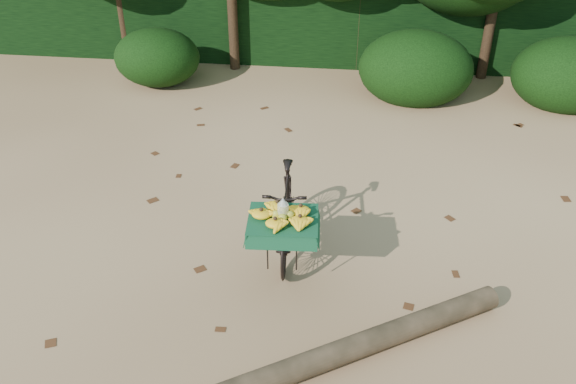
# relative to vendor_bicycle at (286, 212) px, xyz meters

# --- Properties ---
(ground) EXTENTS (80.00, 80.00, 0.00)m
(ground) POSITION_rel_vendor_bicycle_xyz_m (0.16, 0.19, -0.50)
(ground) COLOR tan
(ground) RESTS_ON ground
(vendor_bicycle) EXTENTS (0.74, 1.73, 0.98)m
(vendor_bicycle) POSITION_rel_vendor_bicycle_xyz_m (0.00, 0.00, 0.00)
(vendor_bicycle) COLOR black
(vendor_bicycle) RESTS_ON ground
(fallen_log) EXTENTS (2.80, 1.87, 0.23)m
(fallen_log) POSITION_rel_vendor_bicycle_xyz_m (0.82, -1.53, -0.39)
(fallen_log) COLOR brown
(fallen_log) RESTS_ON ground
(hedge_backdrop) EXTENTS (26.00, 1.80, 1.80)m
(hedge_backdrop) POSITION_rel_vendor_bicycle_xyz_m (0.16, 6.49, 0.40)
(hedge_backdrop) COLOR black
(hedge_backdrop) RESTS_ON ground
(bush_clumps) EXTENTS (8.80, 1.70, 0.90)m
(bush_clumps) POSITION_rel_vendor_bicycle_xyz_m (0.66, 4.49, -0.05)
(bush_clumps) COLOR black
(bush_clumps) RESTS_ON ground
(leaf_litter) EXTENTS (7.00, 7.30, 0.01)m
(leaf_litter) POSITION_rel_vendor_bicycle_xyz_m (0.16, 0.84, -0.50)
(leaf_litter) COLOR #492813
(leaf_litter) RESTS_ON ground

